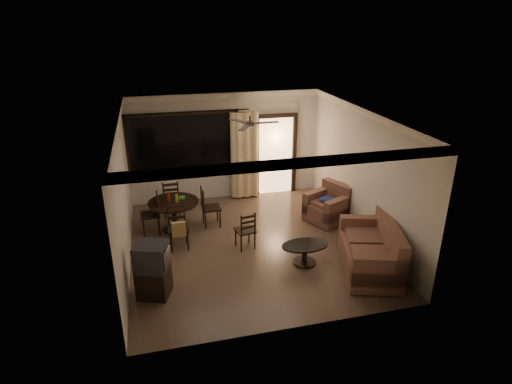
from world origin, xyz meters
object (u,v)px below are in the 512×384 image
object	(u,v)px
coffee_table	(305,251)
side_chair	(245,237)
armchair	(329,206)
dining_chair_north	(171,205)
dining_chair_south	(179,235)
dining_chair_east	(211,214)
sofa	(373,252)
dining_table	(174,207)
dining_chair_west	(151,221)
tv_cabinet	(153,270)

from	to	relation	value
coffee_table	side_chair	size ratio (longest dim) A/B	1.10
armchair	dining_chair_north	bearing A→B (deg)	137.34
dining_chair_south	armchair	distance (m)	3.63
dining_chair_east	armchair	bearing A→B (deg)	-99.69
sofa	armchair	distance (m)	2.23
dining_table	dining_chair_west	world-z (taller)	dining_chair_west
dining_chair_south	coffee_table	distance (m)	2.66
dining_chair_west	dining_chair_south	bearing A→B (deg)	31.32
dining_chair_north	armchair	distance (m)	3.82
tv_cabinet	coffee_table	xyz separation A→B (m)	(2.92, 0.35, -0.23)
dining_table	side_chair	bearing A→B (deg)	-40.92
dining_chair_east	tv_cabinet	world-z (taller)	tv_cabinet
dining_chair_west	armchair	bearing A→B (deg)	83.57
dining_table	tv_cabinet	bearing A→B (deg)	-102.33
armchair	coffee_table	xyz separation A→B (m)	(-1.23, -1.69, -0.08)
coffee_table	side_chair	bearing A→B (deg)	139.10
dining_chair_west	dining_chair_east	world-z (taller)	same
tv_cabinet	side_chair	size ratio (longest dim) A/B	1.18
tv_cabinet	armchair	size ratio (longest dim) A/B	0.88
tv_cabinet	dining_chair_south	bearing A→B (deg)	90.13
dining_chair_east	sofa	world-z (taller)	sofa
dining_chair_south	sofa	size ratio (longest dim) A/B	0.48
coffee_table	side_chair	xyz separation A→B (m)	(-1.01, 0.87, -0.02)
dining_chair_north	sofa	size ratio (longest dim) A/B	0.48
dining_table	dining_chair_south	world-z (taller)	dining_chair_south
sofa	side_chair	distance (m)	2.61
dining_chair_west	side_chair	distance (m)	2.23
dining_chair_east	coffee_table	distance (m)	2.60
tv_cabinet	dining_table	bearing A→B (deg)	97.18
armchair	dining_table	bearing A→B (deg)	149.09
tv_cabinet	armchair	xyz separation A→B (m)	(4.15, 2.04, -0.15)
dining_table	coffee_table	xyz separation A→B (m)	(2.39, -2.07, -0.28)
dining_table	armchair	bearing A→B (deg)	-6.03
dining_table	dining_chair_south	xyz separation A→B (m)	(0.02, -0.86, -0.25)
sofa	armchair	bearing A→B (deg)	105.88
dining_chair_east	tv_cabinet	xyz separation A→B (m)	(-1.36, -2.44, 0.23)
dining_chair_west	sofa	distance (m)	4.84
dining_chair_north	coffee_table	size ratio (longest dim) A/B	1.01
dining_table	dining_chair_north	distance (m)	0.83
dining_chair_west	coffee_table	world-z (taller)	dining_chair_west
dining_chair_south	dining_chair_east	bearing A→B (deg)	45.70
dining_chair_east	dining_chair_west	bearing A→B (deg)	90.35
armchair	tv_cabinet	bearing A→B (deg)	-178.72
sofa	coffee_table	bearing A→B (deg)	172.53
coffee_table	sofa	bearing A→B (deg)	-24.54
dining_chair_east	side_chair	size ratio (longest dim) A/B	1.11
tv_cabinet	sofa	xyz separation A→B (m)	(4.10, -0.19, -0.13)
dining_table	sofa	world-z (taller)	sofa
dining_chair_west	coffee_table	size ratio (longest dim) A/B	1.01
coffee_table	side_chair	distance (m)	1.33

